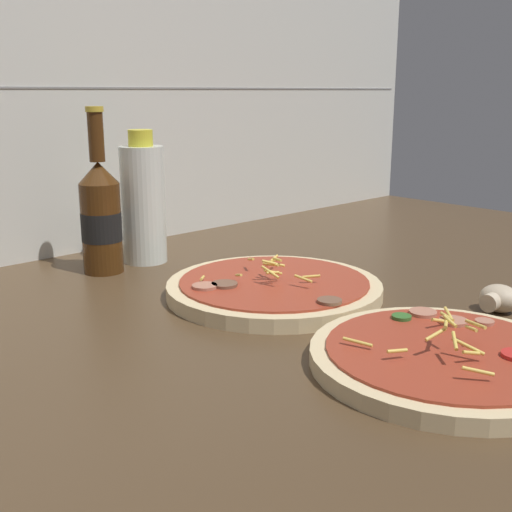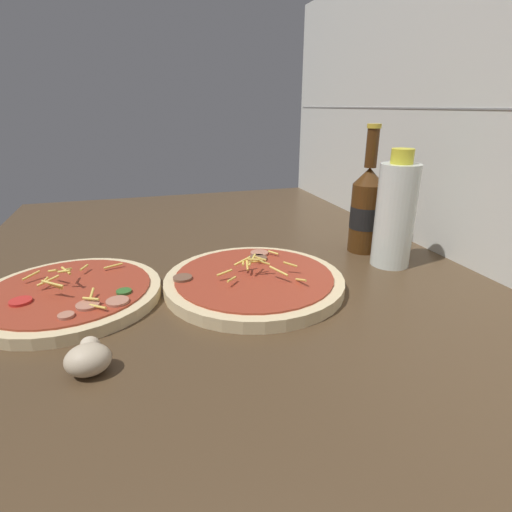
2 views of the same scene
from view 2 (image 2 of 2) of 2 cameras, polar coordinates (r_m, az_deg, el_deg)
name	(u,v)px [view 2 (image 2 of 2)]	position (r cm, az deg, el deg)	size (l,w,h in cm)	color
counter_slab	(229,307)	(62.40, -3.81, -7.32)	(160.00, 90.00, 2.50)	#4C3823
tile_backsplash	(501,109)	(78.84, 31.58, 17.47)	(160.00, 1.13, 60.00)	silver
pizza_near	(70,294)	(67.47, -25.09, -5.00)	(27.38, 27.38, 5.26)	beige
pizza_far	(254,281)	(65.37, -0.28, -3.62)	(29.13, 29.13, 5.31)	beige
beer_bottle	(366,209)	(82.71, 15.45, 6.55)	(6.11, 6.11, 24.87)	#47280F
oil_bottle	(395,214)	(76.42, 19.25, 5.70)	(6.99, 6.99, 21.17)	silver
mushroom_left	(88,358)	(49.33, -22.85, -13.32)	(5.26, 5.01, 3.51)	beige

